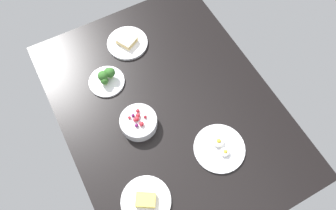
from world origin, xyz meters
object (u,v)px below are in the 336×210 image
(plate_sandwich, at_px, (127,42))
(plate_eggs, at_px, (219,148))
(plate_broccoli, at_px, (107,78))
(bowl_berries, at_px, (139,122))
(plate_cheese, at_px, (146,201))

(plate_sandwich, bearing_deg, plate_eggs, -170.64)
(plate_broccoli, distance_m, bowl_berries, 0.28)
(plate_sandwich, bearing_deg, plate_cheese, 160.37)
(plate_eggs, height_order, plate_sandwich, plate_eggs)
(plate_broccoli, relative_size, bowl_berries, 1.03)
(plate_eggs, bearing_deg, plate_cheese, 97.25)
(plate_eggs, distance_m, plate_sandwich, 0.72)
(bowl_berries, relative_size, plate_sandwich, 0.81)
(plate_broccoli, xyz_separation_m, plate_eggs, (-0.55, -0.30, -0.02))
(bowl_berries, xyz_separation_m, plate_sandwich, (0.44, -0.15, -0.02))
(plate_cheese, bearing_deg, plate_broccoli, -8.35)
(plate_broccoli, xyz_separation_m, plate_sandwich, (0.16, -0.18, -0.01))
(plate_eggs, bearing_deg, plate_sandwich, 9.36)
(plate_eggs, bearing_deg, bowl_berries, 44.21)
(plate_broccoli, relative_size, plate_eggs, 0.76)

